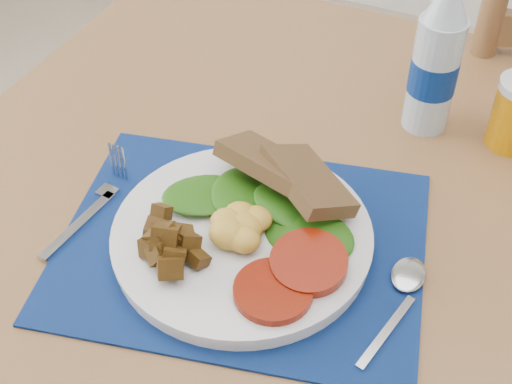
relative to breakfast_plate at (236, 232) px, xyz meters
The scene contains 6 objects.
table 0.31m from the breakfast_plate, 31.96° to the left, with size 1.40×0.90×0.75m.
placemat 0.02m from the breakfast_plate, 35.68° to the left, with size 0.43×0.34×0.00m, color black.
breakfast_plate is the anchor object (origin of this frame).
fork 0.19m from the breakfast_plate, behind, with size 0.03×0.18×0.00m.
spoon 0.20m from the breakfast_plate, ahead, with size 0.04×0.17×0.00m.
water_bottle 0.36m from the breakfast_plate, 66.46° to the left, with size 0.07×0.07×0.22m.
Camera 1 is at (0.02, -0.46, 1.39)m, focal length 50.00 mm.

